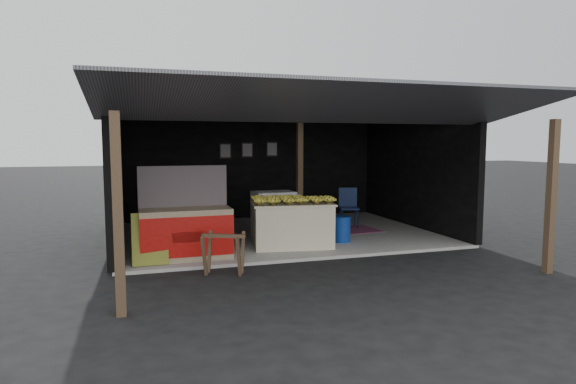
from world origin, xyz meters
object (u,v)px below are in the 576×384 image
object	(u,v)px
neighbor_stall	(186,231)
plastic_chair	(348,204)
banana_table	(292,224)
white_crate	(274,214)
water_barrel	(342,230)
sawhorse	(224,249)

from	to	relation	value
neighbor_stall	plastic_chair	distance (m)	4.66
banana_table	white_crate	distance (m)	1.10
white_crate	banana_table	bearing A→B (deg)	-90.30
white_crate	water_barrel	xyz separation A→B (m)	(1.20, -1.01, -0.24)
plastic_chair	neighbor_stall	bearing A→B (deg)	-136.95
banana_table	neighbor_stall	distance (m)	2.16
plastic_chair	water_barrel	bearing A→B (deg)	-102.38
white_crate	neighbor_stall	world-z (taller)	neighbor_stall
white_crate	plastic_chair	size ratio (longest dim) A/B	1.05
water_barrel	white_crate	bearing A→B (deg)	139.98
banana_table	white_crate	world-z (taller)	white_crate
banana_table	white_crate	bearing A→B (deg)	101.89
banana_table	water_barrel	bearing A→B (deg)	12.51
neighbor_stall	water_barrel	xyz separation A→B (m)	(3.25, 0.46, -0.24)
banana_table	sawhorse	bearing A→B (deg)	-129.42
water_barrel	plastic_chair	world-z (taller)	plastic_chair
sawhorse	water_barrel	world-z (taller)	sawhorse
neighbor_stall	plastic_chair	size ratio (longest dim) A/B	1.73
sawhorse	water_barrel	distance (m)	3.18
neighbor_stall	white_crate	bearing A→B (deg)	34.66
banana_table	plastic_chair	size ratio (longest dim) A/B	1.80
neighbor_stall	water_barrel	distance (m)	3.29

